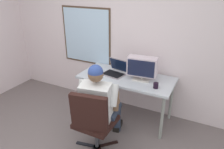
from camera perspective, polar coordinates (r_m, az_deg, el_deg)
wall_rear at (r=3.63m, az=2.62°, el=12.45°), size 4.80×0.08×2.87m
desk at (r=3.42m, az=3.85°, el=-1.68°), size 1.49×0.69×0.74m
office_chair at (r=2.75m, az=-5.10°, el=-11.90°), size 0.60×0.59×0.95m
person_seated at (r=2.89m, az=-3.26°, el=-7.47°), size 0.59×0.80×1.23m
crt_monitor at (r=3.24m, az=8.06°, el=2.04°), size 0.46×0.24×0.36m
laptop at (r=3.48m, az=1.03°, el=1.23°), size 0.40×0.37×0.24m
wine_glass at (r=3.42m, az=-5.01°, el=1.36°), size 0.08×0.08×0.15m
coffee_mug at (r=3.08m, az=11.60°, el=-2.88°), size 0.07×0.07×0.08m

